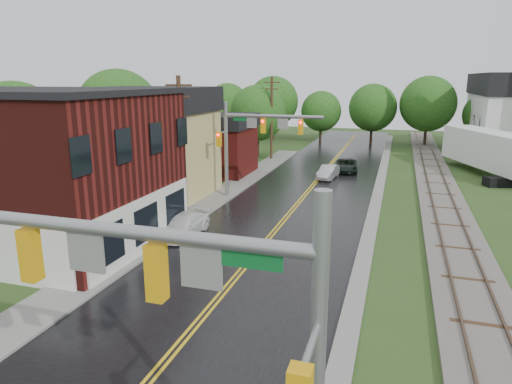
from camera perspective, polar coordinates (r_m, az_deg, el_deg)
The scene contains 19 objects.
main_road at distance 36.27m, azimuth 6.35°, elevation -0.13°, with size 10.00×90.00×0.02m, color black.
curb_right at distance 40.55m, azimuth 15.24°, elevation 0.97°, with size 0.80×70.00×0.12m, color gray.
sidewalk_left at distance 33.40m, azimuth -5.84°, elevation -1.35°, with size 2.40×50.00×0.12m, color gray.
brick_building at distance 27.72m, azimuth -26.55°, elevation 2.86°, with size 14.30×10.30×8.30m.
yellow_house at distance 35.71m, azimuth -12.46°, elevation 4.65°, with size 8.00×7.00×6.40m, color tan.
darkred_building at distance 43.41m, azimuth -5.36°, elevation 5.20°, with size 7.00×6.00×4.40m, color #3F0F0C.
railroad at distance 40.65m, azimuth 21.73°, elevation 0.64°, with size 3.20×80.00×0.30m.
traffic_signal_near at distance 8.22m, azimuth -7.42°, elevation -13.95°, with size 7.34×0.30×7.20m.
traffic_signal_far at distance 33.35m, azimuth -0.33°, elevation 7.41°, with size 7.34×0.43×7.20m.
utility_pole_b at distance 30.03m, azimuth -9.37°, elevation 6.00°, with size 1.80×0.28×9.00m.
utility_pole_c at distance 50.54m, azimuth 1.96°, elevation 9.36°, with size 1.80×0.28×9.00m.
tree_left_a at distance 37.59m, azimuth -27.69°, elevation 6.79°, with size 6.80×6.80×8.67m.
tree_left_b at distance 44.01m, azimuth -16.67°, elevation 9.41°, with size 7.60×7.60×9.69m.
tree_left_c at distance 49.12m, azimuth -7.40°, elevation 8.88°, with size 6.00×6.00×7.65m.
tree_left_e at distance 52.92m, azimuth 0.35°, elevation 9.68°, with size 6.40×6.40×8.16m.
suv_dark at distance 44.97m, azimuth 11.25°, elevation 3.24°, with size 2.02×4.38×1.22m, color black.
sedan_silver at distance 41.60m, azimuth 9.01°, elevation 2.46°, with size 1.28×3.66×1.21m, color #B7B7BC.
pickup_white at distance 26.58m, azimuth -9.01°, elevation -4.15°, with size 1.69×4.15×1.20m, color white.
semi_trailer at distance 47.59m, azimuth 27.27°, elevation 4.71°, with size 7.38×13.14×4.05m.
Camera 1 is at (6.60, -4.56, 8.81)m, focal length 32.00 mm.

